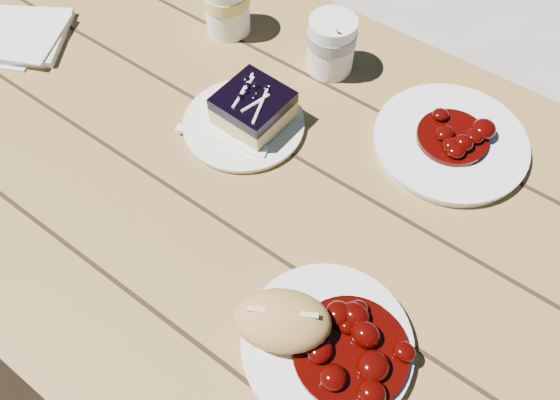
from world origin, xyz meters
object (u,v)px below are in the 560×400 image
Objects in this scene: picnic_table at (280,250)px; second_plate at (450,143)px; coffee_cup at (331,45)px; blueberry_cake at (253,108)px; second_cup at (227,6)px; dessert_plate at (244,124)px; main_plate at (327,344)px; bread_roll at (282,321)px.

second_plate is (0.16, 0.24, 0.17)m from picnic_table.
picnic_table is 19.79× the size of coffee_cup.
coffee_cup reaches higher than blueberry_cake.
dessert_plate is at bearing -45.19° from second_cup.
coffee_cup is 1.00× the size of second_cup.
main_plate is 1.10× the size of dessert_plate.
second_cup reaches higher than picnic_table.
coffee_cup is (0.04, 0.20, 0.05)m from dessert_plate.
bread_roll is at bearing -43.82° from dessert_plate.
second_cup is at bearing 178.61° from second_plate.
blueberry_cake is 0.24m from second_cup.
main_plate is 2.09× the size of second_cup.
blueberry_cake is 1.05× the size of coffee_cup.
picnic_table is at bearing -71.03° from coffee_cup.
picnic_table is 9.47× the size of main_plate.
second_plate is (-0.02, 0.39, 0.00)m from main_plate.
picnic_table is 0.25m from blueberry_cake.
blueberry_cake reaches higher than picnic_table.
second_cup reaches higher than dessert_plate.
main_plate reaches higher than picnic_table.
dessert_plate is 1.80× the size of blueberry_cake.
coffee_cup is 0.21m from second_cup.
coffee_cup is at bearing 116.34° from bread_roll.
bread_roll is 0.36m from blueberry_cake.
coffee_cup is (-0.22, 0.44, 0.00)m from bread_roll.
coffee_cup is at bearing 108.97° from picnic_table.
second_cup is at bearing -173.17° from coffee_cup.
second_cup is at bearing 134.81° from dessert_plate.
dessert_plate is at bearing 136.18° from bread_roll.
bread_roll reaches higher than dessert_plate.
bread_roll is at bearing -63.66° from coffee_cup.
coffee_cup is at bearing 84.40° from blueberry_cake.
second_plate is at bearing 29.12° from dessert_plate.
blueberry_cake is at bearing 56.31° from dessert_plate.
coffee_cup is at bearing 122.96° from main_plate.
second_plate is (0.29, 0.16, 0.00)m from dessert_plate.
second_cup is (-0.17, 0.17, 0.05)m from dessert_plate.
bread_roll is 0.41m from second_plate.
blueberry_cake is (-0.25, 0.26, -0.01)m from bread_roll.
second_cup reaches higher than bread_roll.
dessert_plate is at bearing -100.57° from coffee_cup.
bread_roll is 0.36m from dessert_plate.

